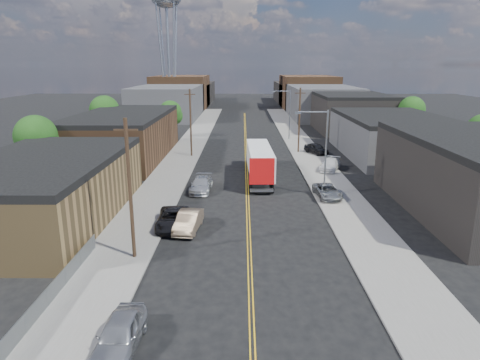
{
  "coord_description": "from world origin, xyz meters",
  "views": [
    {
      "loc": [
        -0.49,
        -17.93,
        13.34
      ],
      "look_at": [
        -0.76,
        22.22,
        2.5
      ],
      "focal_mm": 32.0,
      "sensor_mm": 36.0,
      "label": 1
    }
  ],
  "objects_px": {
    "car_left_d": "(201,185)",
    "car_right_lot_a": "(327,191)",
    "water_tower": "(166,1)",
    "car_left_b": "(188,221)",
    "car_left_c": "(173,219)",
    "car_right_lot_c": "(316,148)",
    "semi_truck": "(259,159)",
    "car_left_a": "(120,334)",
    "car_right_lot_b": "(330,165)"
  },
  "relations": [
    {
      "from": "water_tower",
      "to": "car_right_lot_b",
      "type": "distance_m",
      "value": 86.25
    },
    {
      "from": "semi_truck",
      "to": "water_tower",
      "type": "bearing_deg",
      "value": 105.17
    },
    {
      "from": "semi_truck",
      "to": "car_right_lot_b",
      "type": "distance_m",
      "value": 9.92
    },
    {
      "from": "water_tower",
      "to": "car_right_lot_c",
      "type": "relative_size",
      "value": 7.92
    },
    {
      "from": "semi_truck",
      "to": "car_right_lot_c",
      "type": "xyz_separation_m",
      "value": [
        9.29,
        13.8,
        -1.34
      ]
    },
    {
      "from": "car_left_b",
      "to": "car_left_c",
      "type": "distance_m",
      "value": 1.53
    },
    {
      "from": "semi_truck",
      "to": "car_left_b",
      "type": "height_order",
      "value": "semi_truck"
    },
    {
      "from": "car_left_b",
      "to": "car_left_c",
      "type": "xyz_separation_m",
      "value": [
        -1.4,
        0.62,
        -0.03
      ]
    },
    {
      "from": "car_left_a",
      "to": "car_right_lot_c",
      "type": "relative_size",
      "value": 1.02
    },
    {
      "from": "car_left_b",
      "to": "car_left_c",
      "type": "height_order",
      "value": "car_left_b"
    },
    {
      "from": "car_right_lot_a",
      "to": "car_left_a",
      "type": "bearing_deg",
      "value": -126.29
    },
    {
      "from": "water_tower",
      "to": "car_left_c",
      "type": "bearing_deg",
      "value": -80.58
    },
    {
      "from": "car_right_lot_a",
      "to": "car_right_lot_c",
      "type": "relative_size",
      "value": 1.02
    },
    {
      "from": "car_right_lot_b",
      "to": "car_left_b",
      "type": "bearing_deg",
      "value": -105.21
    },
    {
      "from": "car_left_c",
      "to": "car_left_d",
      "type": "relative_size",
      "value": 1.05
    },
    {
      "from": "car_right_lot_a",
      "to": "car_right_lot_c",
      "type": "height_order",
      "value": "car_right_lot_c"
    },
    {
      "from": "car_right_lot_c",
      "to": "semi_truck",
      "type": "bearing_deg",
      "value": -149.34
    },
    {
      "from": "water_tower",
      "to": "car_right_lot_a",
      "type": "height_order",
      "value": "water_tower"
    },
    {
      "from": "car_left_b",
      "to": "car_right_lot_b",
      "type": "relative_size",
      "value": 0.97
    },
    {
      "from": "car_left_c",
      "to": "car_right_lot_b",
      "type": "xyz_separation_m",
      "value": [
        17.2,
        20.0,
        0.1
      ]
    },
    {
      "from": "car_left_a",
      "to": "water_tower",
      "type": "bearing_deg",
      "value": 98.97
    },
    {
      "from": "car_left_b",
      "to": "car_right_lot_a",
      "type": "bearing_deg",
      "value": 39.52
    },
    {
      "from": "water_tower",
      "to": "car_left_b",
      "type": "distance_m",
      "value": 100.66
    },
    {
      "from": "semi_truck",
      "to": "car_left_b",
      "type": "relative_size",
      "value": 3.17
    },
    {
      "from": "water_tower",
      "to": "car_right_lot_b",
      "type": "height_order",
      "value": "water_tower"
    },
    {
      "from": "car_left_d",
      "to": "car_right_lot_b",
      "type": "height_order",
      "value": "car_right_lot_b"
    },
    {
      "from": "car_right_lot_b",
      "to": "car_left_d",
      "type": "bearing_deg",
      "value": -127.32
    },
    {
      "from": "water_tower",
      "to": "car_right_lot_c",
      "type": "distance_m",
      "value": 77.28
    },
    {
      "from": "car_left_c",
      "to": "car_right_lot_a",
      "type": "bearing_deg",
      "value": 25.68
    },
    {
      "from": "car_left_b",
      "to": "car_right_lot_a",
      "type": "height_order",
      "value": "car_left_b"
    },
    {
      "from": "water_tower",
      "to": "car_left_b",
      "type": "height_order",
      "value": "water_tower"
    },
    {
      "from": "water_tower",
      "to": "car_right_lot_b",
      "type": "bearing_deg",
      "value": -66.09
    },
    {
      "from": "car_left_b",
      "to": "car_right_lot_c",
      "type": "xyz_separation_m",
      "value": [
        15.79,
        31.26,
        0.15
      ]
    },
    {
      "from": "car_right_lot_b",
      "to": "car_right_lot_c",
      "type": "distance_m",
      "value": 10.64
    },
    {
      "from": "water_tower",
      "to": "car_right_lot_a",
      "type": "xyz_separation_m",
      "value": [
        30.2,
        -85.83,
        -29.84
      ]
    },
    {
      "from": "car_left_d",
      "to": "car_right_lot_a",
      "type": "xyz_separation_m",
      "value": [
        13.2,
        -2.56,
        0.05
      ]
    },
    {
      "from": "semi_truck",
      "to": "car_left_b",
      "type": "distance_m",
      "value": 18.7
    },
    {
      "from": "semi_truck",
      "to": "car_left_a",
      "type": "relative_size",
      "value": 3.23
    },
    {
      "from": "semi_truck",
      "to": "car_right_lot_b",
      "type": "height_order",
      "value": "semi_truck"
    },
    {
      "from": "car_left_a",
      "to": "car_left_c",
      "type": "height_order",
      "value": "car_left_a"
    },
    {
      "from": "car_left_a",
      "to": "car_left_c",
      "type": "distance_m",
      "value": 16.07
    },
    {
      "from": "car_left_b",
      "to": "car_right_lot_b",
      "type": "bearing_deg",
      "value": 58.41
    },
    {
      "from": "car_left_d",
      "to": "car_right_lot_c",
      "type": "height_order",
      "value": "car_right_lot_c"
    },
    {
      "from": "car_right_lot_c",
      "to": "car_left_d",
      "type": "bearing_deg",
      "value": -153.79
    },
    {
      "from": "water_tower",
      "to": "car_left_d",
      "type": "xyz_separation_m",
      "value": [
        17.0,
        -83.28,
        -29.88
      ]
    },
    {
      "from": "semi_truck",
      "to": "car_left_c",
      "type": "bearing_deg",
      "value": -116.89
    },
    {
      "from": "car_left_d",
      "to": "water_tower",
      "type": "bearing_deg",
      "value": 104.18
    },
    {
      "from": "car_left_c",
      "to": "car_right_lot_b",
      "type": "height_order",
      "value": "car_right_lot_b"
    },
    {
      "from": "water_tower",
      "to": "car_left_d",
      "type": "bearing_deg",
      "value": -78.46
    },
    {
      "from": "car_left_c",
      "to": "car_right_lot_b",
      "type": "relative_size",
      "value": 1.11
    }
  ]
}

